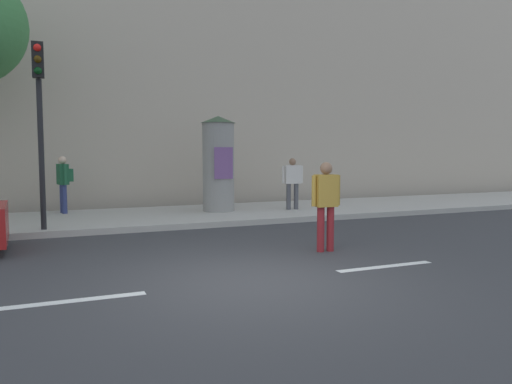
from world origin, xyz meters
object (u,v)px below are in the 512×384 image
pedestrian_in_dark_shirt (326,200)px  pedestrian_near_pole (64,179)px  poster_column (218,163)px  pedestrian_in_light_jacket (292,179)px  traffic_light (39,105)px

pedestrian_in_dark_shirt → pedestrian_near_pole: bearing=122.9°
poster_column → pedestrian_in_light_jacket: 2.28m
traffic_light → poster_column: size_ratio=1.47×
pedestrian_in_dark_shirt → pedestrian_near_pole: size_ratio=1.05×
traffic_light → pedestrian_in_light_jacket: traffic_light is taller
poster_column → pedestrian_in_light_jacket: poster_column is taller
traffic_light → pedestrian_in_dark_shirt: size_ratio=2.41×
pedestrian_in_dark_shirt → pedestrian_in_light_jacket: 5.54m
traffic_light → pedestrian_in_light_jacket: bearing=11.6°
pedestrian_near_pole → pedestrian_in_light_jacket: bearing=-14.6°
pedestrian_in_dark_shirt → pedestrian_near_pole: (-4.43, 6.84, 0.13)m
traffic_light → pedestrian_in_light_jacket: 7.25m
pedestrian_in_dark_shirt → pedestrian_in_light_jacket: (1.93, 5.19, 0.07)m
poster_column → pedestrian_near_pole: size_ratio=1.72×
traffic_light → poster_column: bearing=22.3°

